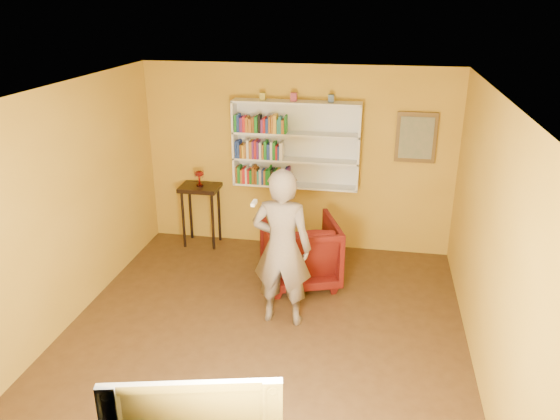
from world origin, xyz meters
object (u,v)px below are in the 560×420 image
object	(u,v)px
bookshelf	(296,144)
console_table	(200,196)
ruby_lustre	(199,175)
television	(194,413)
person	(282,248)
armchair	(300,252)

from	to	relation	value
bookshelf	console_table	size ratio (longest dim) A/B	1.92
console_table	ruby_lustre	distance (m)	0.33
bookshelf	television	distance (m)	4.71
bookshelf	person	bearing A→B (deg)	-85.66
bookshelf	console_table	bearing A→B (deg)	-173.58
armchair	console_table	bearing A→B (deg)	-49.32
person	television	xyz separation A→B (m)	(-0.14, -2.62, -0.03)
console_table	armchair	world-z (taller)	console_table
bookshelf	ruby_lustre	size ratio (longest dim) A/B	7.79
ruby_lustre	armchair	bearing A→B (deg)	-29.54
console_table	person	world-z (taller)	person
console_table	television	xyz separation A→B (m)	(1.43, -4.50, 0.12)
ruby_lustre	armchair	xyz separation A→B (m)	(1.64, -0.93, -0.66)
console_table	person	bearing A→B (deg)	-50.10
armchair	person	world-z (taller)	person
console_table	armchair	distance (m)	1.92
person	television	distance (m)	2.62
bookshelf	armchair	bearing A→B (deg)	-78.32
armchair	person	size ratio (longest dim) A/B	0.52
person	armchair	bearing A→B (deg)	-92.41
television	bookshelf	bearing A→B (deg)	76.99
console_table	armchair	xyz separation A→B (m)	(1.64, -0.93, -0.34)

